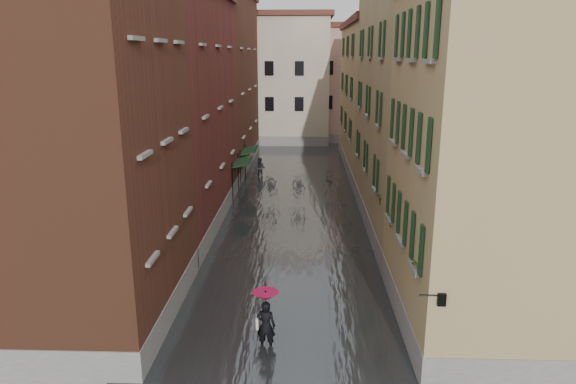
# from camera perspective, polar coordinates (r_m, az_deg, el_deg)

# --- Properties ---
(ground) EXTENTS (120.00, 120.00, 0.00)m
(ground) POSITION_cam_1_polar(r_m,az_deg,el_deg) (20.92, -0.04, -11.51)
(ground) COLOR slate
(ground) RESTS_ON ground
(floodwater) EXTENTS (10.00, 60.00, 0.20)m
(floodwater) POSITION_cam_1_polar(r_m,az_deg,el_deg) (33.03, 0.74, -1.21)
(floodwater) COLOR #3D4144
(floodwater) RESTS_ON ground
(building_left_near) EXTENTS (6.00, 8.00, 13.00)m
(building_left_near) POSITION_cam_1_polar(r_m,az_deg,el_deg) (18.59, -22.47, 5.07)
(building_left_near) COLOR brown
(building_left_near) RESTS_ON ground
(building_left_mid) EXTENTS (6.00, 14.00, 12.50)m
(building_left_mid) POSITION_cam_1_polar(r_m,az_deg,el_deg) (28.91, -13.56, 8.48)
(building_left_mid) COLOR maroon
(building_left_mid) RESTS_ON ground
(building_left_far) EXTENTS (6.00, 16.00, 14.00)m
(building_left_far) POSITION_cam_1_polar(r_m,az_deg,el_deg) (43.44, -8.37, 11.80)
(building_left_far) COLOR brown
(building_left_far) RESTS_ON ground
(building_right_near) EXTENTS (6.00, 8.00, 11.50)m
(building_right_near) POSITION_cam_1_polar(r_m,az_deg,el_deg) (18.23, 22.31, 2.50)
(building_right_near) COLOR tan
(building_right_near) RESTS_ON ground
(building_right_mid) EXTENTS (6.00, 14.00, 13.00)m
(building_right_mid) POSITION_cam_1_polar(r_m,az_deg,el_deg) (28.56, 14.96, 8.82)
(building_right_mid) COLOR tan
(building_right_mid) RESTS_ON ground
(building_right_far) EXTENTS (6.00, 16.00, 11.50)m
(building_right_far) POSITION_cam_1_polar(r_m,az_deg,el_deg) (43.32, 10.53, 10.04)
(building_right_far) COLOR tan
(building_right_far) RESTS_ON ground
(building_end_cream) EXTENTS (12.00, 9.00, 13.00)m
(building_end_cream) POSITION_cam_1_polar(r_m,az_deg,el_deg) (56.89, -1.77, 12.18)
(building_end_cream) COLOR beige
(building_end_cream) RESTS_ON ground
(building_end_pink) EXTENTS (10.00, 9.00, 12.00)m
(building_end_pink) POSITION_cam_1_polar(r_m,az_deg,el_deg) (59.04, 7.30, 11.69)
(building_end_pink) COLOR tan
(building_end_pink) RESTS_ON ground
(awning_near) EXTENTS (1.09, 2.94, 2.80)m
(awning_near) POSITION_cam_1_polar(r_m,az_deg,el_deg) (33.81, -5.13, 3.24)
(awning_near) COLOR black
(awning_near) RESTS_ON ground
(awning_far) EXTENTS (1.09, 3.01, 2.80)m
(awning_far) POSITION_cam_1_polar(r_m,az_deg,el_deg) (37.87, -4.37, 4.54)
(awning_far) COLOR black
(awning_far) RESTS_ON ground
(wall_lantern) EXTENTS (0.71, 0.22, 0.35)m
(wall_lantern) POSITION_cam_1_polar(r_m,az_deg,el_deg) (14.67, 16.59, -11.29)
(wall_lantern) COLOR black
(wall_lantern) RESTS_ON ground
(window_planters) EXTENTS (0.59, 8.38, 0.84)m
(window_planters) POSITION_cam_1_polar(r_m,az_deg,el_deg) (19.62, 12.05, -2.63)
(window_planters) COLOR maroon
(window_planters) RESTS_ON ground
(pedestrian_main) EXTENTS (0.87, 0.87, 2.06)m
(pedestrian_main) POSITION_cam_1_polar(r_m,az_deg,el_deg) (17.00, -2.49, -13.66)
(pedestrian_main) COLOR black
(pedestrian_main) RESTS_ON ground
(pedestrian_far) EXTENTS (0.94, 0.82, 1.66)m
(pedestrian_far) POSITION_cam_1_polar(r_m,az_deg,el_deg) (39.71, -3.10, 2.65)
(pedestrian_far) COLOR black
(pedestrian_far) RESTS_ON ground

